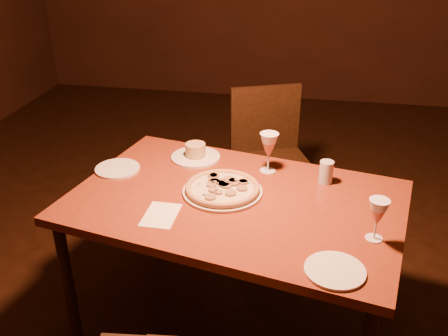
# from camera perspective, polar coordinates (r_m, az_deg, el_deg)

# --- Properties ---
(floor) EXTENTS (7.00, 7.00, 0.00)m
(floor) POSITION_cam_1_polar(r_m,az_deg,el_deg) (2.68, 6.66, -16.92)
(floor) COLOR black
(floor) RESTS_ON ground
(dining_table) EXTENTS (1.56, 1.17, 0.75)m
(dining_table) POSITION_cam_1_polar(r_m,az_deg,el_deg) (2.20, 1.30, -4.97)
(dining_table) COLOR maroon
(dining_table) RESTS_ON floor
(chair_far) EXTENTS (0.58, 0.58, 0.92)m
(chair_far) POSITION_cam_1_polar(r_m,az_deg,el_deg) (3.11, 5.29, 1.52)
(chair_far) COLOR black
(chair_far) RESTS_ON floor
(pizza_plate) EXTENTS (0.35, 0.35, 0.04)m
(pizza_plate) POSITION_cam_1_polar(r_m,az_deg,el_deg) (2.19, -0.18, -2.37)
(pizza_plate) COLOR silver
(pizza_plate) RESTS_ON dining_table
(ramekin_saucer) EXTENTS (0.25, 0.25, 0.08)m
(ramekin_saucer) POSITION_cam_1_polar(r_m,az_deg,el_deg) (2.51, -3.27, 1.66)
(ramekin_saucer) COLOR silver
(ramekin_saucer) RESTS_ON dining_table
(wine_glass_far) EXTENTS (0.09, 0.09, 0.19)m
(wine_glass_far) POSITION_cam_1_polar(r_m,az_deg,el_deg) (2.35, 5.12, 1.76)
(wine_glass_far) COLOR #C16650
(wine_glass_far) RESTS_ON dining_table
(wine_glass_right) EXTENTS (0.08, 0.08, 0.17)m
(wine_glass_right) POSITION_cam_1_polar(r_m,az_deg,el_deg) (1.94, 17.07, -5.67)
(wine_glass_right) COLOR #C16650
(wine_glass_right) RESTS_ON dining_table
(water_tumbler) EXTENTS (0.06, 0.06, 0.11)m
(water_tumbler) POSITION_cam_1_polar(r_m,az_deg,el_deg) (2.31, 11.60, -0.46)
(water_tumbler) COLOR #ACB6BB
(water_tumbler) RESTS_ON dining_table
(side_plate_left) EXTENTS (0.21, 0.21, 0.01)m
(side_plate_left) POSITION_cam_1_polar(r_m,az_deg,el_deg) (2.45, -12.08, -0.07)
(side_plate_left) COLOR silver
(side_plate_left) RESTS_ON dining_table
(side_plate_near) EXTENTS (0.21, 0.21, 0.01)m
(side_plate_near) POSITION_cam_1_polar(r_m,az_deg,el_deg) (1.79, 12.56, -11.36)
(side_plate_near) COLOR silver
(side_plate_near) RESTS_ON dining_table
(menu_card) EXTENTS (0.13, 0.19, 0.00)m
(menu_card) POSITION_cam_1_polar(r_m,az_deg,el_deg) (2.06, -7.23, -5.34)
(menu_card) COLOR white
(menu_card) RESTS_ON dining_table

